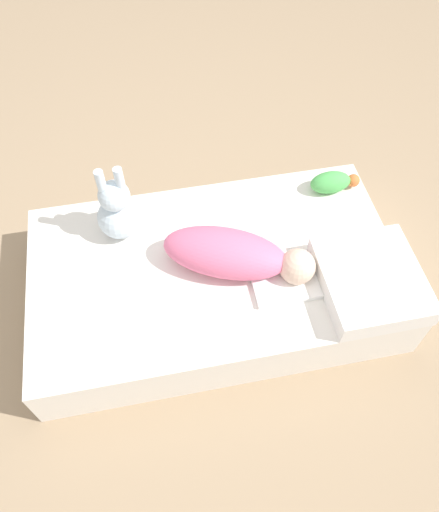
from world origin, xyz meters
TOP-DOWN VIEW (x-y plane):
  - ground_plane at (0.00, 0.00)m, footprint 12.00×12.00m
  - bed_mattress at (0.00, 0.00)m, footprint 1.35×0.78m
  - burp_cloth at (0.23, -0.12)m, footprint 0.23×0.20m
  - swaddled_baby at (0.07, -0.02)m, footprint 0.54×0.36m
  - pillow at (0.51, -0.20)m, footprint 0.34×0.38m
  - bunny_plush at (-0.32, 0.22)m, footprint 0.16×0.16m
  - turtle_plush at (0.53, 0.27)m, footprint 0.21×0.09m

SIDE VIEW (x-z plane):
  - ground_plane at x=0.00m, z-range 0.00..0.00m
  - bed_mattress at x=0.00m, z-range 0.00..0.21m
  - burp_cloth at x=0.23m, z-range 0.21..0.23m
  - pillow at x=0.51m, z-range 0.21..0.29m
  - turtle_plush at x=0.53m, z-range 0.21..0.29m
  - swaddled_baby at x=0.07m, z-range 0.21..0.35m
  - bunny_plush at x=-0.32m, z-range 0.16..0.49m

